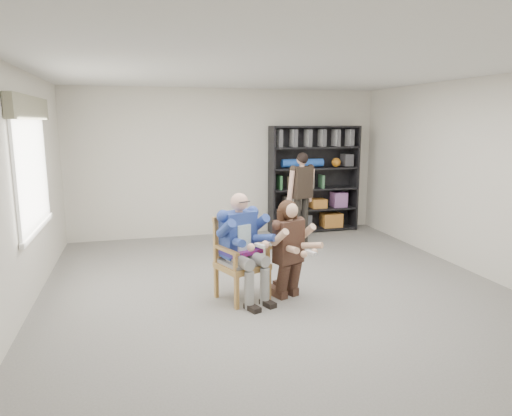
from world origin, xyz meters
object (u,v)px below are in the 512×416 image
object	(u,v)px
kneeling_woman	(290,250)
bookshelf	(314,179)
standing_man	(301,200)
seated_man	(242,247)
armchair	(242,259)

from	to	relation	value
kneeling_woman	bookshelf	distance (m)	3.70
standing_man	seated_man	bearing A→B (deg)	-145.69
armchair	kneeling_woman	distance (m)	0.60
standing_man	kneeling_woman	bearing A→B (deg)	-133.23
armchair	standing_man	xyz separation A→B (m)	(1.58, 2.18, 0.31)
seated_man	kneeling_woman	xyz separation A→B (m)	(0.58, -0.12, -0.06)
bookshelf	standing_man	distance (m)	1.20
kneeling_woman	standing_man	distance (m)	2.51
kneeling_woman	bookshelf	size ratio (longest dim) A/B	0.59
seated_man	bookshelf	bearing A→B (deg)	33.56
kneeling_woman	bookshelf	bearing A→B (deg)	42.08
seated_man	kneeling_woman	world-z (taller)	seated_man
seated_man	standing_man	bearing A→B (deg)	32.45
armchair	seated_man	world-z (taller)	seated_man
seated_man	kneeling_woman	bearing A→B (deg)	-33.33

